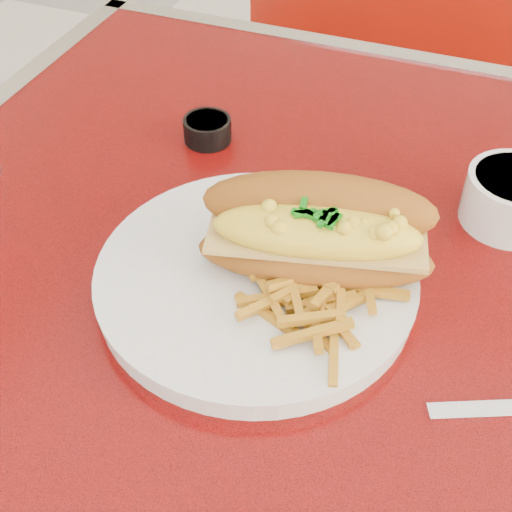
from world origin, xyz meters
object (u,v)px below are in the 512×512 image
(mac_hoagie, at_px, (317,231))
(diner_table, at_px, (441,383))
(dinner_plate, at_px, (256,279))
(fork, at_px, (345,258))
(booth_bench_far, at_px, (483,188))
(sauce_cup_left, at_px, (207,129))

(mac_hoagie, bearing_deg, diner_table, 8.37)
(dinner_plate, xyz_separation_m, fork, (0.07, 0.05, 0.01))
(mac_hoagie, xyz_separation_m, fork, (0.02, 0.02, -0.04))
(booth_bench_far, distance_m, dinner_plate, 1.04)
(dinner_plate, bearing_deg, mac_hoagie, 33.13)
(booth_bench_far, height_order, sauce_cup_left, booth_bench_far)
(dinner_plate, xyz_separation_m, mac_hoagie, (0.05, 0.03, 0.05))
(booth_bench_far, bearing_deg, sauce_cup_left, -114.72)
(fork, distance_m, sauce_cup_left, 0.26)
(diner_table, bearing_deg, fork, -161.15)
(diner_table, height_order, mac_hoagie, mac_hoagie)
(dinner_plate, bearing_deg, sauce_cup_left, 124.30)
(diner_table, relative_size, dinner_plate, 3.21)
(diner_table, distance_m, sauce_cup_left, 0.38)
(dinner_plate, distance_m, mac_hoagie, 0.07)
(booth_bench_far, xyz_separation_m, sauce_cup_left, (-0.32, -0.69, 0.50))
(booth_bench_far, relative_size, dinner_plate, 3.13)
(diner_table, xyz_separation_m, mac_hoagie, (-0.14, -0.06, 0.22))
(mac_hoagie, height_order, fork, mac_hoagie)
(booth_bench_far, relative_size, mac_hoagie, 5.33)
(mac_hoagie, height_order, sauce_cup_left, mac_hoagie)
(diner_table, height_order, booth_bench_far, booth_bench_far)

